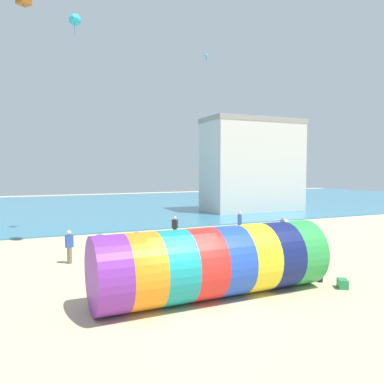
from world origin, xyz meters
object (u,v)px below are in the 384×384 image
object	(u,v)px
bystander_far_left	(240,223)
kite_cyan_delta	(74,18)
bystander_near_water	(175,228)
giant_inflatable_tube	(214,262)
beach_flag	(287,225)
bystander_mid_beach	(69,247)
cooler_box	(343,284)
kite_cyan_parafoil	(206,56)
kite_handler	(320,262)

from	to	relation	value
bystander_far_left	kite_cyan_delta	bearing A→B (deg)	157.69
bystander_near_water	giant_inflatable_tube	bearing A→B (deg)	-103.40
bystander_near_water	beach_flag	xyz separation A→B (m)	(0.86, -10.68, 1.63)
bystander_mid_beach	cooler_box	xyz separation A→B (m)	(9.63, -8.42, -0.68)
kite_cyan_delta	kite_cyan_parafoil	size ratio (longest dim) A/B	2.11
bystander_mid_beach	bystander_near_water	bearing A→B (deg)	27.42
bystander_near_water	kite_handler	bearing A→B (deg)	-78.12
bystander_near_water	cooler_box	world-z (taller)	bystander_near_water
cooler_box	beach_flag	bearing A→B (deg)	140.31
kite_handler	bystander_far_left	size ratio (longest dim) A/B	0.97
kite_handler	cooler_box	xyz separation A→B (m)	(0.23, -1.02, -0.68)
beach_flag	kite_handler	bearing A→B (deg)	-14.98
cooler_box	kite_cyan_delta	bearing A→B (deg)	117.07
bystander_far_left	beach_flag	distance (m)	11.31
kite_cyan_delta	cooler_box	distance (m)	23.50
giant_inflatable_tube	kite_cyan_parafoil	distance (m)	15.56
bystander_far_left	beach_flag	size ratio (longest dim) A/B	0.63
bystander_mid_beach	kite_handler	bearing A→B (deg)	-38.22
bystander_mid_beach	beach_flag	xyz separation A→B (m)	(7.93, -7.01, 1.58)
giant_inflatable_tube	kite_handler	world-z (taller)	giant_inflatable_tube
giant_inflatable_tube	kite_handler	bearing A→B (deg)	-2.05
kite_cyan_parafoil	bystander_far_left	distance (m)	11.58
bystander_mid_beach	bystander_far_left	bearing A→B (deg)	16.12
bystander_mid_beach	cooler_box	distance (m)	12.81
giant_inflatable_tube	beach_flag	bearing A→B (deg)	3.61
giant_inflatable_tube	bystander_mid_beach	distance (m)	8.51
kite_cyan_parafoil	bystander_near_water	world-z (taller)	kite_cyan_parafoil
bystander_mid_beach	beach_flag	size ratio (longest dim) A/B	0.61
cooler_box	bystander_far_left	bearing A→B (deg)	79.03
bystander_near_water	bystander_far_left	xyz separation A→B (m)	(4.86, -0.22, 0.08)
kite_handler	bystander_near_water	distance (m)	11.32
kite_cyan_delta	beach_flag	bearing A→B (deg)	-66.01
bystander_near_water	beach_flag	world-z (taller)	beach_flag
beach_flag	bystander_mid_beach	bearing A→B (deg)	138.52
kite_cyan_parafoil	bystander_mid_beach	size ratio (longest dim) A/B	0.44
kite_handler	cooler_box	distance (m)	1.24
kite_handler	kite_cyan_delta	world-z (taller)	kite_cyan_delta
kite_cyan_parafoil	kite_handler	bearing A→B (deg)	-88.09
kite_cyan_delta	bystander_mid_beach	xyz separation A→B (m)	(-1.34, -7.79, -14.17)
cooler_box	bystander_mid_beach	bearing A→B (deg)	138.82
kite_handler	kite_cyan_parafoil	xyz separation A→B (m)	(-0.35, 10.40, 11.24)
giant_inflatable_tube	bystander_mid_beach	world-z (taller)	giant_inflatable_tube
kite_cyan_parafoil	beach_flag	xyz separation A→B (m)	(-1.13, -10.01, -9.66)
kite_handler	bystander_far_left	distance (m)	11.14
bystander_far_left	cooler_box	distance (m)	12.11
giant_inflatable_tube	kite_handler	distance (m)	4.95
kite_handler	bystander_near_water	size ratio (longest dim) A/B	1.06
kite_handler	bystander_mid_beach	size ratio (longest dim) A/B	1.00
kite_cyan_parafoil	cooler_box	bearing A→B (deg)	-87.12
bystander_mid_beach	beach_flag	distance (m)	10.70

